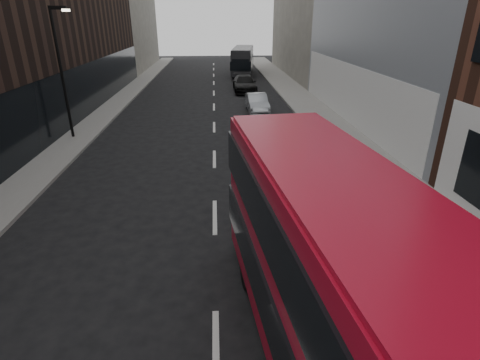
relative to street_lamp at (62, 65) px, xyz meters
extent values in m
cube|color=slate|center=(15.72, 7.00, -4.11)|extent=(3.00, 80.00, 0.15)
cube|color=slate|center=(0.22, 7.00, -4.11)|extent=(2.00, 80.00, 0.15)
cube|color=silver|center=(17.37, 3.00, -2.28)|extent=(0.35, 21.00, 3.80)
cube|color=black|center=(-3.28, 12.00, 2.82)|extent=(5.00, 24.00, 14.00)
cube|color=#68645C|center=(-3.28, 34.00, 2.32)|extent=(5.00, 20.00, 13.00)
cylinder|color=black|center=(-0.08, 0.00, -0.53)|extent=(0.16, 0.16, 7.00)
cube|color=black|center=(0.32, 0.00, 2.87)|extent=(0.90, 0.15, 0.18)
cube|color=#FFF2CC|center=(0.72, 0.00, 2.75)|extent=(0.35, 0.22, 0.12)
cube|color=maroon|center=(10.46, -17.04, -1.93)|extent=(3.43, 10.52, 3.76)
cube|color=black|center=(10.46, -17.04, -2.54)|extent=(3.56, 10.59, 1.03)
cube|color=black|center=(10.46, -17.04, -0.94)|extent=(3.56, 10.59, 1.03)
cube|color=black|center=(9.90, -11.87, -2.40)|extent=(1.99, 0.29, 1.31)
cube|color=maroon|center=(10.46, -17.04, -0.02)|extent=(3.30, 10.10, 0.12)
cylinder|color=black|center=(9.09, -13.86, -3.71)|extent=(0.38, 0.96, 0.94)
cylinder|color=black|center=(11.12, -13.64, -3.71)|extent=(0.38, 0.96, 0.94)
cube|color=black|center=(11.88, 26.45, -2.43)|extent=(3.48, 10.08, 2.78)
cube|color=black|center=(11.88, 26.45, -2.61)|extent=(3.61, 10.15, 0.99)
cube|color=black|center=(11.25, 21.52, -2.48)|extent=(1.90, 0.32, 1.26)
cube|color=black|center=(12.51, 31.37, -2.48)|extent=(1.90, 0.32, 1.26)
cube|color=black|center=(11.88, 26.45, -1.01)|extent=(3.34, 9.68, 0.12)
cylinder|color=black|center=(11.32, 29.71, -3.73)|extent=(0.38, 0.92, 0.90)
cylinder|color=black|center=(13.25, 29.46, -3.73)|extent=(0.38, 0.92, 0.90)
cylinder|color=black|center=(10.52, 23.44, -3.73)|extent=(0.38, 0.92, 0.90)
cylinder|color=black|center=(12.45, 23.19, -3.73)|extent=(0.38, 0.92, 0.90)
imported|color=black|center=(11.51, -5.77, -3.44)|extent=(2.04, 4.43, 1.47)
imported|color=#9CA0A5|center=(11.47, 6.16, -3.51)|extent=(1.54, 4.13, 1.35)
imported|color=black|center=(11.18, 14.67, -3.43)|extent=(2.13, 5.20, 1.51)
camera|label=1|loc=(8.35, -21.85, 2.40)|focal=28.00mm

